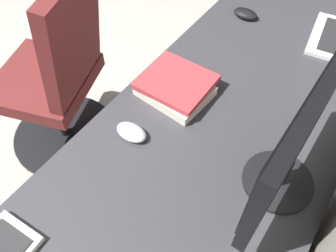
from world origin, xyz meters
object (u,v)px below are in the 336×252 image
(mouse_spare, at_px, (131,132))
(office_chair, at_px, (59,84))
(mouse_main, at_px, (245,14))
(drawer_pedestal, at_px, (201,211))
(book_stack_near, at_px, (175,87))
(monitor_primary, at_px, (302,132))

(mouse_spare, xyz_separation_m, office_chair, (-0.18, -0.61, -0.29))
(office_chair, bearing_deg, mouse_main, 133.41)
(office_chair, bearing_deg, drawer_pedestal, 82.45)
(drawer_pedestal, distance_m, mouse_spare, 0.47)
(mouse_main, distance_m, book_stack_near, 0.53)
(drawer_pedestal, bearing_deg, book_stack_near, -124.07)
(monitor_primary, height_order, office_chair, monitor_primary)
(monitor_primary, xyz_separation_m, mouse_spare, (0.11, -0.44, -0.22))
(drawer_pedestal, bearing_deg, mouse_spare, -74.14)
(monitor_primary, height_order, mouse_spare, monitor_primary)
(mouse_spare, height_order, book_stack_near, book_stack_near)
(drawer_pedestal, bearing_deg, mouse_main, -160.94)
(drawer_pedestal, xyz_separation_m, office_chair, (-0.11, -0.85, 0.11))
(drawer_pedestal, height_order, monitor_primary, monitor_primary)
(mouse_main, height_order, office_chair, office_chair)
(book_stack_near, relative_size, office_chair, 0.25)
(book_stack_near, bearing_deg, monitor_primary, 73.92)
(mouse_spare, xyz_separation_m, book_stack_near, (-0.23, 0.01, 0.01))
(drawer_pedestal, distance_m, mouse_main, 0.83)
(mouse_main, xyz_separation_m, book_stack_near, (0.53, 0.00, 0.01))
(mouse_spare, bearing_deg, office_chair, -106.78)
(drawer_pedestal, bearing_deg, office_chair, -97.55)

